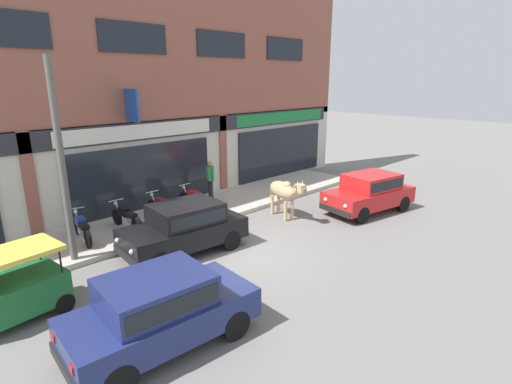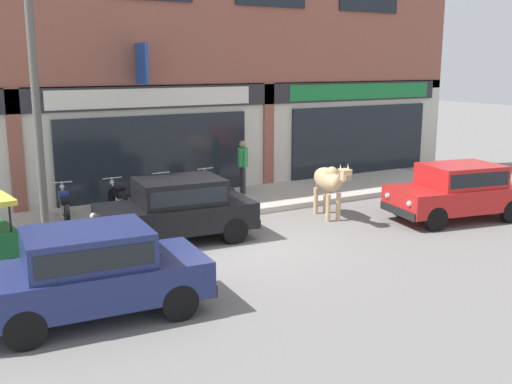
# 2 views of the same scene
# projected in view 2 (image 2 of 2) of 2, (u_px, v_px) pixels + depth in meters

# --- Properties ---
(ground_plane) EXTENTS (90.00, 90.00, 0.00)m
(ground_plane) POSITION_uv_depth(u_px,v_px,m) (241.00, 246.00, 13.43)
(ground_plane) COLOR slate
(sidewalk) EXTENTS (19.00, 2.95, 0.16)m
(sidewalk) POSITION_uv_depth(u_px,v_px,m) (177.00, 209.00, 16.51)
(sidewalk) COLOR #B7AFA3
(sidewalk) RESTS_ON ground
(shop_building) EXTENTS (23.00, 1.40, 10.36)m
(shop_building) POSITION_uv_depth(u_px,v_px,m) (148.00, 28.00, 16.94)
(shop_building) COLOR #8E5142
(shop_building) RESTS_ON ground
(cow) EXTENTS (0.90, 2.11, 1.61)m
(cow) POSITION_uv_depth(u_px,v_px,m) (329.00, 181.00, 15.62)
(cow) COLOR tan
(cow) RESTS_ON ground
(car_0) EXTENTS (3.70, 1.86, 1.46)m
(car_0) POSITION_uv_depth(u_px,v_px,m) (93.00, 269.00, 9.49)
(car_0) COLOR black
(car_0) RESTS_ON ground
(car_1) EXTENTS (3.72, 1.91, 1.46)m
(car_1) POSITION_uv_depth(u_px,v_px,m) (177.00, 207.00, 13.60)
(car_1) COLOR black
(car_1) RESTS_ON ground
(car_2) EXTENTS (3.79, 2.19, 1.46)m
(car_2) POSITION_uv_depth(u_px,v_px,m) (458.00, 189.00, 15.49)
(car_2) COLOR black
(car_2) RESTS_ON ground
(motorcycle_0) EXTENTS (0.58, 1.80, 0.88)m
(motorcycle_0) POSITION_uv_depth(u_px,v_px,m) (65.00, 205.00, 14.87)
(motorcycle_0) COLOR black
(motorcycle_0) RESTS_ON sidewalk
(motorcycle_1) EXTENTS (0.52, 1.81, 0.88)m
(motorcycle_1) POSITION_uv_depth(u_px,v_px,m) (121.00, 200.00, 15.50)
(motorcycle_1) COLOR black
(motorcycle_1) RESTS_ON sidewalk
(motorcycle_2) EXTENTS (0.52, 1.81, 0.88)m
(motorcycle_2) POSITION_uv_depth(u_px,v_px,m) (170.00, 193.00, 16.25)
(motorcycle_2) COLOR black
(motorcycle_2) RESTS_ON sidewalk
(motorcycle_3) EXTENTS (0.52, 1.81, 0.88)m
(motorcycle_3) POSITION_uv_depth(u_px,v_px,m) (217.00, 188.00, 16.96)
(motorcycle_3) COLOR black
(motorcycle_3) RESTS_ON sidewalk
(pedestrian) EXTENTS (0.32, 0.49, 1.60)m
(pedestrian) POSITION_uv_depth(u_px,v_px,m) (243.00, 161.00, 17.86)
(pedestrian) COLOR #2D2D33
(pedestrian) RESTS_ON sidewalk
(utility_pole) EXTENTS (0.18, 0.18, 5.28)m
(utility_pole) POSITION_uv_depth(u_px,v_px,m) (37.00, 119.00, 13.11)
(utility_pole) COLOR #595651
(utility_pole) RESTS_ON sidewalk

